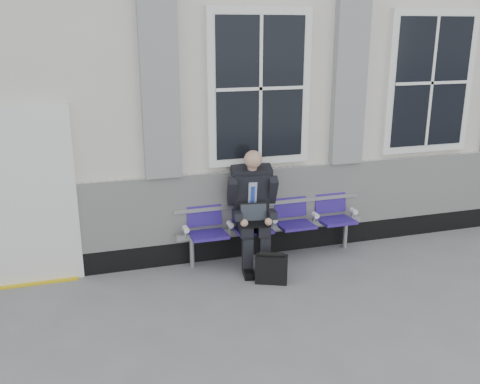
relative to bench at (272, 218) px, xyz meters
name	(u,v)px	position (x,y,z in m)	size (l,w,h in m)	color
ground	(459,278)	(2.00, -1.32, -0.55)	(70.00, 70.00, 0.00)	slate
station_building	(338,74)	(1.98, 2.15, 1.67)	(14.40, 4.40, 4.49)	silver
bench	(272,218)	(0.00, 0.00, 0.00)	(2.60, 0.47, 0.91)	#9EA0A3
businessman	(253,205)	(-0.32, -0.14, 0.26)	(0.67, 0.90, 1.52)	black
briefcase	(271,269)	(-0.27, -0.74, -0.37)	(0.42, 0.30, 0.40)	black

